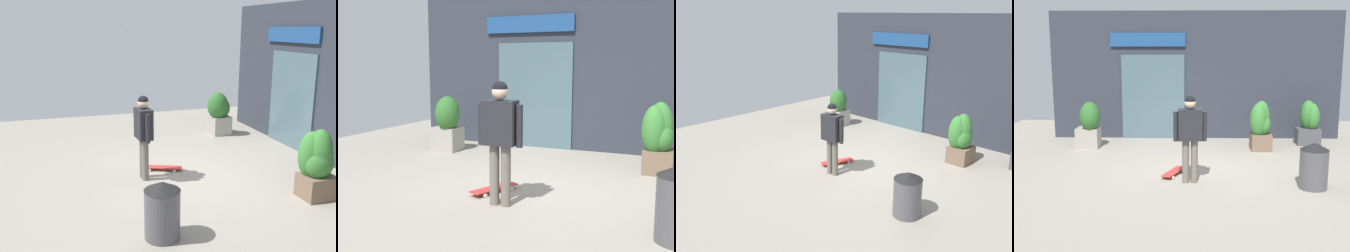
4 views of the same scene
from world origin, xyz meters
The scene contains 7 objects.
ground_plane centered at (0.00, 0.00, 0.00)m, with size 12.00×12.00×0.00m, color gray.
building_facade centered at (-0.05, 3.27, 1.71)m, with size 7.88×0.31×3.45m.
skateboarder centered at (-0.13, -0.80, 1.00)m, with size 0.62×0.29×1.63m.
skateboard centered at (-0.46, -0.33, 0.06)m, with size 0.48×0.80×0.08m.
planter_box_right centered at (1.58, 1.79, 0.62)m, with size 0.53×0.61×1.22m.
planter_box_mid centered at (-2.67, 1.93, 0.61)m, with size 0.61×0.66×1.17m.
trash_bin centered at (2.08, -1.09, 0.42)m, with size 0.51×0.51×0.84m.
Camera 1 is at (6.77, -2.46, 2.86)m, focal length 41.47 mm.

